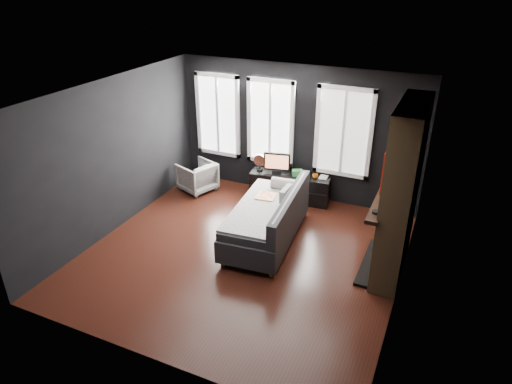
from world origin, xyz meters
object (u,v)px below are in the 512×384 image
at_px(media_console, 290,186).
at_px(armchair, 197,175).
at_px(monitor, 277,162).
at_px(book, 320,172).
at_px(sofa, 266,216).
at_px(mantel_vase, 389,180).
at_px(mug, 315,175).

bearing_deg(media_console, armchair, -173.88).
bearing_deg(media_console, monitor, -174.84).
bearing_deg(monitor, book, -2.77).
xyz_separation_m(sofa, monitor, (-0.44, 1.59, 0.33)).
bearing_deg(mantel_vase, book, 139.06).
bearing_deg(mug, monitor, -175.26).
height_order(media_console, mantel_vase, mantel_vase).
relative_size(monitor, mantel_vase, 3.13).
height_order(armchair, media_console, armchair).
distance_m(sofa, book, 1.80).
height_order(sofa, book, sofa).
bearing_deg(mug, mantel_vase, -37.87).
height_order(armchair, mantel_vase, mantel_vase).
height_order(media_console, book, book).
distance_m(media_console, monitor, 0.60).
bearing_deg(mug, armchair, -169.81).
xyz_separation_m(armchair, mantel_vase, (4.00, -0.76, 0.97)).
bearing_deg(armchair, mantel_vase, 100.48).
xyz_separation_m(media_console, book, (0.57, 0.09, 0.39)).
bearing_deg(media_console, book, 2.33).
bearing_deg(sofa, monitor, 100.50).
relative_size(mug, book, 0.51).
distance_m(media_console, mantel_vase, 2.59).
xyz_separation_m(sofa, mantel_vase, (1.89, 0.46, 0.84)).
relative_size(media_console, book, 7.28).
xyz_separation_m(monitor, mantel_vase, (2.33, -1.13, 0.51)).
bearing_deg(mantel_vase, sofa, -166.39).
xyz_separation_m(media_console, monitor, (-0.28, -0.06, 0.52)).
distance_m(monitor, mug, 0.82).
distance_m(sofa, armchair, 2.44).
distance_m(armchair, book, 2.60).
bearing_deg(book, monitor, -170.28).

